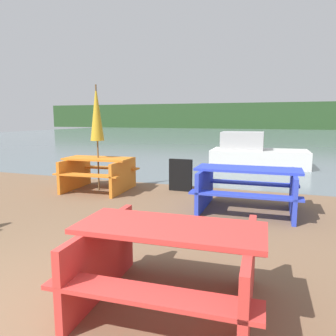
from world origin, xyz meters
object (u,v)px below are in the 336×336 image
(picnic_table_red, at_px, (170,259))
(signboard, at_px, (181,175))
(umbrella_gold, at_px, (97,113))
(picnic_table_blue, at_px, (247,185))
(picnic_table_orange, at_px, (98,171))
(boat, at_px, (255,154))

(picnic_table_red, height_order, signboard, picnic_table_red)
(umbrella_gold, distance_m, signboard, 2.40)
(picnic_table_blue, distance_m, picnic_table_orange, 3.54)
(boat, distance_m, signboard, 4.82)
(picnic_table_blue, relative_size, picnic_table_orange, 1.16)
(picnic_table_blue, height_order, umbrella_gold, umbrella_gold)
(picnic_table_orange, bearing_deg, picnic_table_red, -51.06)
(picnic_table_red, xyz_separation_m, boat, (-0.13, 9.22, -0.01))
(umbrella_gold, bearing_deg, boat, 59.55)
(picnic_table_orange, bearing_deg, boat, 59.55)
(picnic_table_red, distance_m, boat, 9.22)
(picnic_table_orange, bearing_deg, umbrella_gold, -63.43)
(picnic_table_red, bearing_deg, umbrella_gold, 128.94)
(picnic_table_blue, bearing_deg, boat, 94.03)
(picnic_table_red, relative_size, signboard, 2.31)
(picnic_table_orange, relative_size, boat, 0.49)
(picnic_table_orange, height_order, signboard, picnic_table_orange)
(picnic_table_red, distance_m, signboard, 4.76)
(picnic_table_blue, bearing_deg, umbrella_gold, 170.51)
(picnic_table_red, distance_m, picnic_table_blue, 3.40)
(picnic_table_red, distance_m, picnic_table_orange, 5.11)
(picnic_table_orange, xyz_separation_m, signboard, (1.84, 0.59, -0.09))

